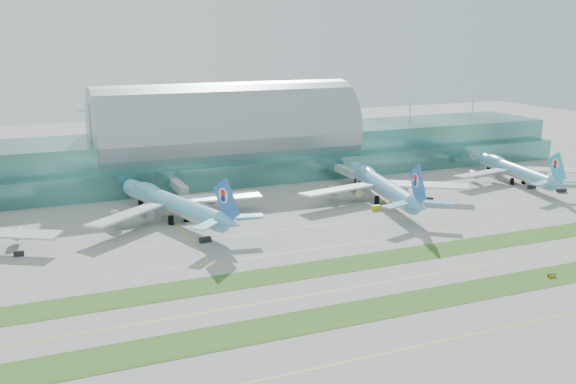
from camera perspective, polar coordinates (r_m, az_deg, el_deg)
name	(u,v)px	position (r m, az deg, el deg)	size (l,w,h in m)	color
ground	(362,265)	(186.68, 6.58, -6.45)	(700.00, 700.00, 0.00)	gray
terminal	(226,146)	(298.29, -5.50, 4.13)	(340.00, 69.10, 36.00)	#3D7A75
grass_strip_near	(417,301)	(164.65, 11.39, -9.49)	(420.00, 12.00, 0.08)	#2D591E
grass_strip_far	(358,262)	(188.30, 6.28, -6.24)	(420.00, 12.00, 0.08)	#2D591E
taxiline_a	(468,335)	(150.17, 15.73, -12.15)	(420.00, 0.35, 0.01)	yellow
taxiline_b	(387,282)	(175.46, 8.82, -7.88)	(420.00, 0.35, 0.01)	yellow
taxiline_c	(334,246)	(201.62, 4.08, -4.82)	(420.00, 0.35, 0.01)	yellow
taxiline_d	(305,227)	(220.49, 1.51, -3.14)	(420.00, 0.35, 0.01)	yellow
airliner_b	(172,202)	(230.52, -10.31, -0.89)	(65.76, 76.24, 21.49)	#64B9DD
airliner_c	(381,184)	(256.13, 8.26, 0.70)	(68.71, 78.88, 21.81)	#65ACDF
airliner_d	(514,169)	(302.49, 19.43, 1.94)	(60.79, 69.86, 19.34)	#5EACCF
gse_b	(19,254)	(208.44, -22.81, -5.09)	(2.94, 1.43, 1.38)	black
gse_c	(205,240)	(206.36, -7.38, -4.23)	(3.73, 1.69, 1.61)	black
gse_d	(205,220)	(227.45, -7.37, -2.49)	(3.31, 1.82, 1.68)	black
gse_e	(376,208)	(243.58, 7.81, -1.39)	(3.30, 1.71, 1.77)	yellow
gse_f	(428,200)	(259.30, 12.33, -0.66)	(3.85, 2.05, 1.58)	black
gse_g	(561,190)	(291.66, 23.13, 0.14)	(3.84, 1.94, 1.65)	black
gse_h	(532,187)	(293.84, 20.85, 0.44)	(3.83, 1.73, 1.54)	black
taxiway_sign_east	(552,276)	(190.39, 22.40, -6.88)	(2.35, 0.62, 0.99)	black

